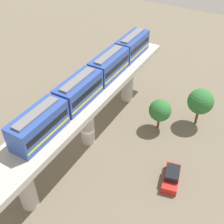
{
  "coord_description": "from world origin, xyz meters",
  "views": [
    {
      "loc": [
        16.91,
        -22.38,
        28.11
      ],
      "look_at": [
        2.5,
        2.35,
        4.68
      ],
      "focal_mm": 44.54,
      "sensor_mm": 36.0,
      "label": 1
    }
  ],
  "objects_px": {
    "parked_car_red": "(171,177)",
    "tree_mid_lot": "(160,110)",
    "tree_near_viaduct": "(201,102)",
    "train": "(95,77)"
  },
  "relations": [
    {
      "from": "tree_near_viaduct",
      "to": "tree_mid_lot",
      "type": "distance_m",
      "value": 5.97
    },
    {
      "from": "tree_mid_lot",
      "to": "train",
      "type": "bearing_deg",
      "value": -144.74
    },
    {
      "from": "train",
      "to": "tree_mid_lot",
      "type": "bearing_deg",
      "value": 35.26
    },
    {
      "from": "parked_car_red",
      "to": "tree_near_viaduct",
      "type": "bearing_deg",
      "value": 80.26
    },
    {
      "from": "parked_car_red",
      "to": "tree_near_viaduct",
      "type": "distance_m",
      "value": 12.42
    },
    {
      "from": "parked_car_red",
      "to": "tree_mid_lot",
      "type": "bearing_deg",
      "value": 109.66
    },
    {
      "from": "parked_car_red",
      "to": "tree_mid_lot",
      "type": "relative_size",
      "value": 0.91
    },
    {
      "from": "tree_near_viaduct",
      "to": "tree_mid_lot",
      "type": "bearing_deg",
      "value": -140.43
    },
    {
      "from": "tree_near_viaduct",
      "to": "train",
      "type": "bearing_deg",
      "value": -143.03
    },
    {
      "from": "parked_car_red",
      "to": "tree_mid_lot",
      "type": "distance_m",
      "value": 10.0
    }
  ]
}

